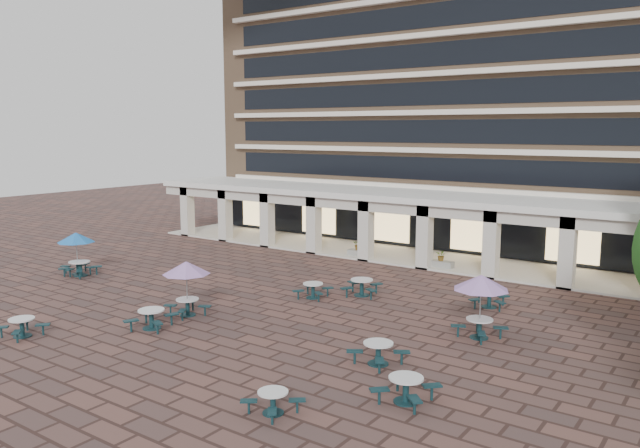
# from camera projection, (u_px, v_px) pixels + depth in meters

# --- Properties ---
(ground) EXTENTS (120.00, 120.00, 0.00)m
(ground) POSITION_uv_depth(u_px,v_px,m) (269.00, 309.00, 29.88)
(ground) COLOR brown
(ground) RESTS_ON ground
(apartment_building) EXTENTS (40.00, 15.50, 25.20)m
(apartment_building) POSITION_uv_depth(u_px,v_px,m) (478.00, 77.00, 48.51)
(apartment_building) COLOR #916F51
(apartment_building) RESTS_ON ground
(retail_arcade) EXTENTS (42.00, 6.60, 4.40)m
(retail_arcade) POSITION_uv_depth(u_px,v_px,m) (412.00, 214.00, 41.36)
(retail_arcade) COLOR white
(retail_arcade) RESTS_ON ground
(picnic_table_1) EXTENTS (1.80, 1.80, 0.78)m
(picnic_table_1) POSITION_uv_depth(u_px,v_px,m) (22.00, 326.00, 25.88)
(picnic_table_1) COLOR #122D36
(picnic_table_1) RESTS_ON ground
(picnic_table_2) EXTENTS (1.73, 1.73, 0.71)m
(picnic_table_2) POSITION_uv_depth(u_px,v_px,m) (273.00, 400.00, 18.86)
(picnic_table_2) COLOR #122D36
(picnic_table_2) RESTS_ON ground
(picnic_table_3) EXTENTS (2.12, 2.12, 0.83)m
(picnic_table_3) POSITION_uv_depth(u_px,v_px,m) (378.00, 351.00, 22.81)
(picnic_table_3) COLOR #122D36
(picnic_table_3) RESTS_ON ground
(picnic_table_4) EXTENTS (2.16, 2.16, 2.50)m
(picnic_table_4) POSITION_uv_depth(u_px,v_px,m) (76.00, 239.00, 36.80)
(picnic_table_4) COLOR #122D36
(picnic_table_4) RESTS_ON ground
(picnic_table_5) EXTENTS (2.30, 2.30, 0.85)m
(picnic_table_5) POSITION_uv_depth(u_px,v_px,m) (151.00, 317.00, 26.90)
(picnic_table_5) COLOR #122D36
(picnic_table_5) RESTS_ON ground
(picnic_table_6) EXTENTS (2.20, 2.20, 2.54)m
(picnic_table_6) POSITION_uv_depth(u_px,v_px,m) (186.00, 270.00, 28.58)
(picnic_table_6) COLOR #122D36
(picnic_table_6) RESTS_ON ground
(picnic_table_7) EXTENTS (1.89, 1.89, 0.84)m
(picnic_table_7) POSITION_uv_depth(u_px,v_px,m) (406.00, 387.00, 19.62)
(picnic_table_7) COLOR #122D36
(picnic_table_7) RESTS_ON ground
(picnic_table_8) EXTENTS (2.12, 2.12, 0.86)m
(picnic_table_8) POSITION_uv_depth(u_px,v_px,m) (80.00, 267.00, 36.63)
(picnic_table_8) COLOR #122D36
(picnic_table_8) RESTS_ON ground
(picnic_table_10) EXTENTS (2.01, 2.01, 0.79)m
(picnic_table_10) POSITION_uv_depth(u_px,v_px,m) (489.00, 298.00, 30.14)
(picnic_table_10) COLOR #122D36
(picnic_table_10) RESTS_ON ground
(picnic_table_11) EXTENTS (2.30, 2.30, 2.65)m
(picnic_table_11) POSITION_uv_depth(u_px,v_px,m) (481.00, 285.00, 25.43)
(picnic_table_11) COLOR #122D36
(picnic_table_11) RESTS_ON ground
(picnic_table_12) EXTENTS (1.96, 1.96, 0.78)m
(picnic_table_12) POSITION_uv_depth(u_px,v_px,m) (313.00, 289.00, 31.81)
(picnic_table_12) COLOR #122D36
(picnic_table_12) RESTS_ON ground
(picnic_table_13) EXTENTS (2.31, 2.31, 0.87)m
(picnic_table_13) POSITION_uv_depth(u_px,v_px,m) (362.00, 286.00, 32.26)
(picnic_table_13) COLOR #122D36
(picnic_table_13) RESTS_ON ground
(planter_left) EXTENTS (1.50, 0.81, 1.28)m
(planter_left) POSITION_uv_depth(u_px,v_px,m) (359.00, 250.00, 41.90)
(planter_left) COLOR gray
(planter_left) RESTS_ON ground
(planter_right) EXTENTS (1.50, 0.60, 1.19)m
(planter_right) POSITION_uv_depth(u_px,v_px,m) (441.00, 262.00, 38.47)
(planter_right) COLOR gray
(planter_right) RESTS_ON ground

